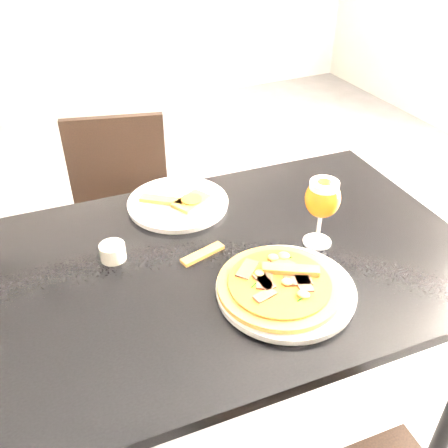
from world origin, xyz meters
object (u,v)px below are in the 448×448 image
beer_glass (323,199)px  dining_table (235,283)px  chair_far (123,221)px  pizza (280,284)px

beer_glass → dining_table: bearing=170.8°
chair_far → pizza: bearing=-64.7°
chair_far → beer_glass: size_ratio=4.46×
dining_table → chair_far: 0.74m
dining_table → beer_glass: 0.31m
dining_table → pizza: pizza is taller
chair_far → pizza: chair_far is taller
chair_far → beer_glass: 0.92m
pizza → beer_glass: bearing=34.5°
beer_glass → chair_far: bearing=115.5°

